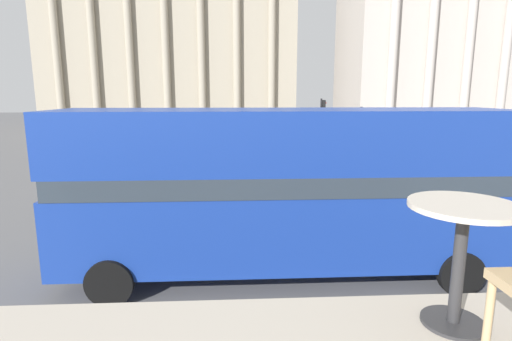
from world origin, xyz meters
name	(u,v)px	position (x,y,z in m)	size (l,w,h in m)	color
double_decker_bus	(284,186)	(1.08, 6.84, 2.30)	(10.51, 2.65, 4.12)	black
cafe_dining_table	(461,237)	(1.18, -0.35, 3.68)	(0.60, 0.60, 0.73)	#2D2D30
plaza_building_left	(175,52)	(-8.16, 54.76, 10.07)	(32.23, 15.52, 20.15)	#A39984
plaza_building_right	(472,45)	(28.38, 45.69, 10.20)	(30.75, 13.09, 20.42)	#BCB2A8
traffic_light_near	(97,162)	(-4.08, 9.23, 2.51)	(0.42, 0.24, 3.85)	black
traffic_light_mid	(362,135)	(6.05, 16.50, 2.53)	(0.42, 0.24, 3.87)	black
traffic_light_far	(322,120)	(5.91, 24.81, 2.71)	(0.42, 0.24, 4.17)	black
car_silver	(311,176)	(3.49, 15.70, 0.70)	(4.20, 1.93, 1.35)	black
car_navy	(157,146)	(-5.77, 27.11, 0.70)	(4.20, 1.93, 1.35)	black
pedestrian_blue	(110,147)	(-8.51, 24.92, 0.95)	(0.32, 0.32, 1.66)	#282B33
pedestrian_red	(133,138)	(-8.29, 30.20, 0.95)	(0.32, 0.32, 1.65)	#282B33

